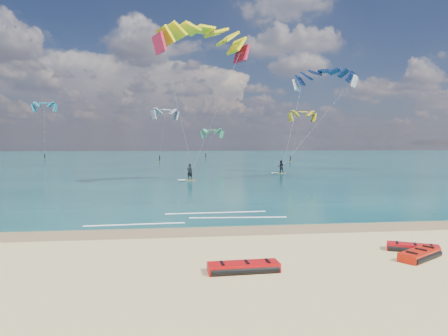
# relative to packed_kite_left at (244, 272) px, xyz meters

# --- Properties ---
(ground) EXTENTS (320.00, 320.00, 0.00)m
(ground) POSITION_rel_packed_kite_left_xyz_m (-1.55, 43.50, 0.00)
(ground) COLOR tan
(ground) RESTS_ON ground
(wet_sand_strip) EXTENTS (320.00, 2.40, 0.01)m
(wet_sand_strip) POSITION_rel_packed_kite_left_xyz_m (-1.55, 6.50, 0.00)
(wet_sand_strip) COLOR brown
(wet_sand_strip) RESTS_ON ground
(sea) EXTENTS (320.00, 200.00, 0.04)m
(sea) POSITION_rel_packed_kite_left_xyz_m (-1.55, 107.50, 0.02)
(sea) COLOR #0B353D
(sea) RESTS_ON ground
(packed_kite_left) EXTENTS (2.73, 1.17, 0.38)m
(packed_kite_left) POSITION_rel_packed_kite_left_xyz_m (0.00, 0.00, 0.00)
(packed_kite_left) COLOR #B6090B
(packed_kite_left) RESTS_ON ground
(packed_kite_mid) EXTENTS (2.36, 1.89, 0.35)m
(packed_kite_mid) POSITION_rel_packed_kite_left_xyz_m (7.39, 1.72, 0.00)
(packed_kite_mid) COLOR red
(packed_kite_mid) RESTS_ON ground
(packed_kite_right) EXTENTS (2.49, 2.09, 0.38)m
(packed_kite_right) POSITION_rel_packed_kite_left_xyz_m (7.03, 0.70, 0.00)
(packed_kite_right) COLOR red
(packed_kite_right) RESTS_ON ground
(kitesurfer_main) EXTENTS (9.85, 9.74, 17.92)m
(kitesurfer_main) POSITION_rel_packed_kite_left_xyz_m (0.03, 30.22, 9.33)
(kitesurfer_main) COLOR yellow
(kitesurfer_main) RESTS_ON sea
(kitesurfer_far) EXTENTS (12.84, 6.53, 16.20)m
(kitesurfer_far) POSITION_rel_packed_kite_left_xyz_m (16.07, 41.62, 8.73)
(kitesurfer_far) COLOR gold
(kitesurfer_far) RESTS_ON sea
(shoreline_foam) EXTENTS (11.52, 3.60, 0.01)m
(shoreline_foam) POSITION_rel_packed_kite_left_xyz_m (-0.84, 10.05, 0.04)
(shoreline_foam) COLOR white
(shoreline_foam) RESTS_ON ground
(distant_kites) EXTENTS (70.05, 36.98, 14.85)m
(distant_kites) POSITION_rel_packed_kite_left_xyz_m (-11.15, 81.86, 5.91)
(distant_kites) COLOR gray
(distant_kites) RESTS_ON ground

